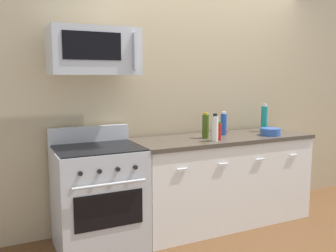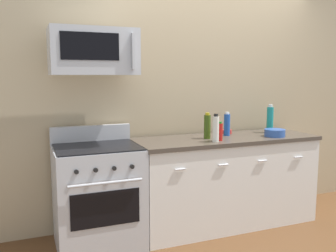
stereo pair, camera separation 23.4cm
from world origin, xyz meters
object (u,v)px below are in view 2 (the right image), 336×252
at_px(bottle_sparkling_teal, 270,119).
at_px(bowl_red_small, 227,131).
at_px(microwave, 93,52).
at_px(bottle_vinegar_white, 216,129).
at_px(bottle_olive_oil, 207,126).
at_px(bottle_soda_blue, 227,124).
at_px(range_oven, 98,195).
at_px(bottle_hot_sauce_red, 220,132).
at_px(bowl_blue_mixing, 275,133).

xyz_separation_m(bottle_sparkling_teal, bowl_red_small, (-0.48, 0.12, -0.13)).
relative_size(microwave, bottle_vinegar_white, 2.78).
distance_m(bottle_vinegar_white, bottle_olive_oil, 0.19).
distance_m(bottle_soda_blue, bottle_vinegar_white, 0.41).
bearing_deg(bottle_vinegar_white, bottle_olive_oil, 87.05).
height_order(bottle_sparkling_teal, bottle_olive_oil, bottle_sparkling_teal).
xyz_separation_m(bottle_sparkling_teal, bottle_vinegar_white, (-0.84, -0.28, -0.02)).
relative_size(bottle_sparkling_teal, bottle_vinegar_white, 1.16).
relative_size(range_oven, bottle_olive_oil, 4.11).
xyz_separation_m(microwave, bottle_vinegar_white, (1.09, -0.24, -0.70)).
bearing_deg(bowl_red_small, microwave, -173.90).
relative_size(bottle_soda_blue, bottle_hot_sauce_red, 1.35).
distance_m(range_oven, bottle_olive_oil, 1.24).
relative_size(bottle_vinegar_white, bowl_blue_mixing, 1.26).
height_order(range_oven, bottle_vinegar_white, bottle_vinegar_white).
bearing_deg(bottle_vinegar_white, bowl_red_small, 47.91).
distance_m(bottle_soda_blue, bottle_hot_sauce_red, 0.33).
relative_size(bottle_sparkling_teal, bottle_olive_oil, 1.19).
bearing_deg(bowl_red_small, bottle_sparkling_teal, -13.62).
height_order(microwave, bowl_blue_mixing, microwave).
relative_size(microwave, bottle_sparkling_teal, 2.39).
distance_m(microwave, bowl_red_small, 1.67).
distance_m(bottle_sparkling_teal, bowl_red_small, 0.51).
height_order(bottle_vinegar_white, bowl_red_small, bottle_vinegar_white).
bearing_deg(bottle_sparkling_teal, bowl_red_small, 166.38).
relative_size(bottle_hot_sauce_red, bowl_blue_mixing, 0.87).
relative_size(range_oven, bottle_vinegar_white, 4.00).
relative_size(range_oven, bowl_red_small, 9.76).
distance_m(bottle_sparkling_teal, bottle_hot_sauce_red, 0.81).
bearing_deg(bottle_olive_oil, bowl_red_small, 31.02).
relative_size(range_oven, bowl_blue_mixing, 5.06).
xyz_separation_m(microwave, bottle_olive_oil, (1.10, -0.06, -0.71)).
distance_m(bottle_hot_sauce_red, bottle_olive_oil, 0.16).
height_order(bottle_sparkling_teal, bottle_vinegar_white, bottle_sparkling_teal).
distance_m(bowl_blue_mixing, bowl_red_small, 0.51).
bearing_deg(bottle_olive_oil, bottle_hot_sauce_red, -68.83).
bearing_deg(bottle_hot_sauce_red, microwave, 169.94).
relative_size(range_oven, bottle_hot_sauce_red, 5.81).
xyz_separation_m(bottle_olive_oil, bowl_red_small, (0.35, 0.21, -0.10)).
relative_size(microwave, bottle_soda_blue, 3.00).
xyz_separation_m(bottle_hot_sauce_red, bottle_vinegar_white, (-0.07, -0.04, 0.04)).
bearing_deg(microwave, bottle_olive_oil, -2.90).
relative_size(microwave, bowl_red_small, 6.79).
xyz_separation_m(bottle_vinegar_white, bottle_olive_oil, (0.01, 0.19, -0.00)).
xyz_separation_m(bottle_hot_sauce_red, bowl_red_small, (0.29, 0.36, -0.07)).
xyz_separation_m(bottle_sparkling_teal, bottle_olive_oil, (-0.83, -0.10, -0.02)).
relative_size(bottle_soda_blue, bottle_vinegar_white, 0.93).
bearing_deg(microwave, bottle_sparkling_teal, 1.17).
relative_size(bowl_blue_mixing, bowl_red_small, 1.93).
bearing_deg(bottle_hot_sauce_red, bottle_olive_oil, 111.17).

